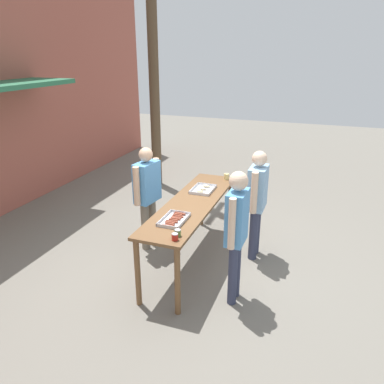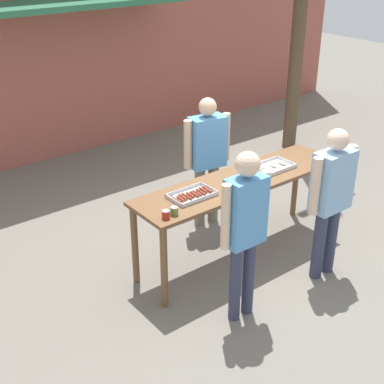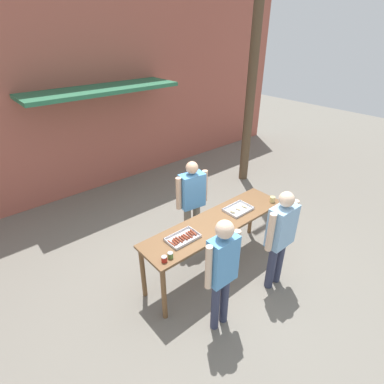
{
  "view_description": "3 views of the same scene",
  "coord_description": "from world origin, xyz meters",
  "views": [
    {
      "loc": [
        -4.59,
        -1.67,
        2.96
      ],
      "look_at": [
        0.0,
        0.0,
        1.09
      ],
      "focal_mm": 35.0,
      "sensor_mm": 36.0,
      "label": 1
    },
    {
      "loc": [
        -3.59,
        -3.76,
        3.36
      ],
      "look_at": [
        -0.66,
        -0.0,
        0.99
      ],
      "focal_mm": 50.0,
      "sensor_mm": 36.0,
      "label": 2
    },
    {
      "loc": [
        -2.73,
        -2.63,
        3.58
      ],
      "look_at": [
        0.18,
        0.79,
        1.05
      ],
      "focal_mm": 28.0,
      "sensor_mm": 36.0,
      "label": 3
    }
  ],
  "objects": [
    {
      "name": "building_facade_back",
      "position": [
        0.0,
        3.98,
        2.26
      ],
      "size": [
        12.0,
        1.11,
        4.5
      ],
      "color": "#A85647",
      "rests_on": "ground"
    },
    {
      "name": "person_customer_with_cup",
      "position": [
        0.45,
        -0.84,
        0.98
      ],
      "size": [
        0.61,
        0.23,
        1.64
      ],
      "rotation": [
        0.0,
        0.0,
        3.14
      ],
      "color": "#333851",
      "rests_on": "ground"
    },
    {
      "name": "food_tray_sausages",
      "position": [
        -0.66,
        -0.0,
        0.96
      ],
      "size": [
        0.46,
        0.29,
        0.04
      ],
      "color": "silver",
      "rests_on": "serving_table"
    },
    {
      "name": "condiment_jar_mustard",
      "position": [
        -1.13,
        -0.21,
        0.98
      ],
      "size": [
        0.08,
        0.08,
        0.08
      ],
      "color": "#B22319",
      "rests_on": "serving_table"
    },
    {
      "name": "person_server_behind_table",
      "position": [
        0.18,
        0.79,
        0.96
      ],
      "size": [
        0.61,
        0.3,
        1.62
      ],
      "rotation": [
        0.0,
        0.0,
        -0.15
      ],
      "color": "#756B5B",
      "rests_on": "ground"
    },
    {
      "name": "condiment_jar_ketchup",
      "position": [
        -1.03,
        -0.2,
        0.98
      ],
      "size": [
        0.08,
        0.08,
        0.08
      ],
      "color": "#567A38",
      "rests_on": "serving_table"
    },
    {
      "name": "serving_table",
      "position": [
        0.0,
        0.0,
        0.82
      ],
      "size": [
        2.53,
        0.65,
        0.94
      ],
      "color": "brown",
      "rests_on": "ground"
    },
    {
      "name": "ground_plane",
      "position": [
        0.0,
        0.0,
        0.0
      ],
      "size": [
        24.0,
        24.0,
        0.0
      ],
      "primitive_type": "plane",
      "color": "slate"
    },
    {
      "name": "beer_cup",
      "position": [
        1.12,
        -0.2,
        0.99
      ],
      "size": [
        0.09,
        0.09,
        0.1
      ],
      "color": "#DBC67A",
      "rests_on": "serving_table"
    },
    {
      "name": "person_customer_holding_hotdog",
      "position": [
        -0.71,
        -0.81,
        1.02
      ],
      "size": [
        0.53,
        0.22,
        1.69
      ],
      "rotation": [
        0.0,
        0.0,
        3.13
      ],
      "color": "#333851",
      "rests_on": "ground"
    },
    {
      "name": "food_tray_buns",
      "position": [
        0.49,
        -0.0,
        0.96
      ],
      "size": [
        0.44,
        0.31,
        0.05
      ],
      "color": "silver",
      "rests_on": "serving_table"
    }
  ]
}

